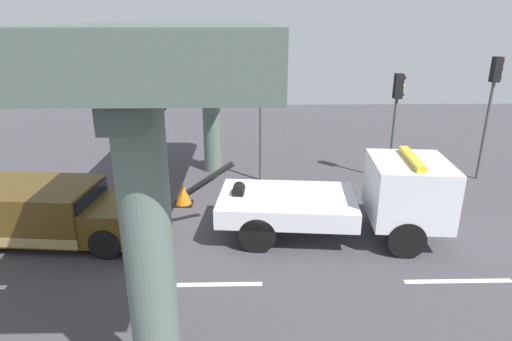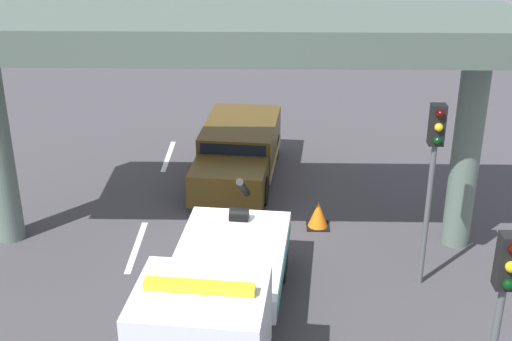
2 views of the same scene
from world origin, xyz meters
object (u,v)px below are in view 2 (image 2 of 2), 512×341
traffic_light_far (502,298)px  traffic_cone_orange (318,215)px  tow_truck_white (215,298)px  towed_van_green (239,152)px  traffic_light_near (434,157)px

traffic_light_far → traffic_cone_orange: size_ratio=5.58×
tow_truck_white → towed_van_green: 8.51m
towed_van_green → traffic_cone_orange: 4.03m
towed_van_green → traffic_light_far: 12.09m
towed_van_green → traffic_cone_orange: bearing=34.6°
traffic_light_far → tow_truck_white: bearing=-118.6°
towed_van_green → traffic_cone_orange: size_ratio=7.38×
traffic_cone_orange → towed_van_green: bearing=-145.4°
traffic_light_near → traffic_cone_orange: bearing=-140.5°
towed_van_green → traffic_light_near: (6.00, 4.50, 2.41)m
tow_truck_white → traffic_light_near: bearing=118.6°
traffic_cone_orange → traffic_light_near: bearing=39.5°
tow_truck_white → traffic_light_near: (-2.50, 4.58, 1.99)m
tow_truck_white → traffic_cone_orange: (-5.20, 2.36, -0.85)m
traffic_light_near → traffic_light_far: size_ratio=1.08×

